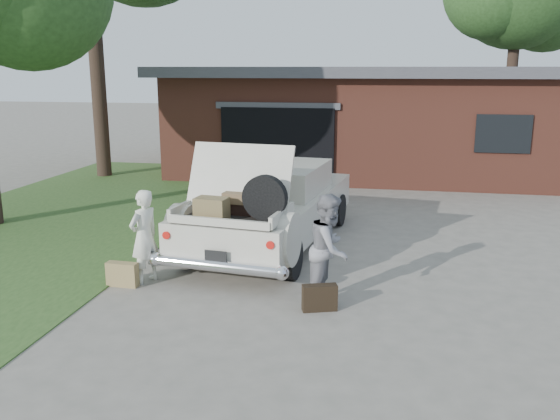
# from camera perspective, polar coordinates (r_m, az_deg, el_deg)

# --- Properties ---
(ground) EXTENTS (90.00, 90.00, 0.00)m
(ground) POSITION_cam_1_polar(r_m,az_deg,el_deg) (9.07, -0.72, -7.65)
(ground) COLOR gray
(ground) RESTS_ON ground
(grass_strip) EXTENTS (6.00, 16.00, 0.02)m
(grass_strip) POSITION_cam_1_polar(r_m,az_deg,el_deg) (13.79, -21.03, -1.09)
(grass_strip) COLOR #2D4C1E
(grass_strip) RESTS_ON ground
(house) EXTENTS (12.80, 7.80, 3.30)m
(house) POSITION_cam_1_polar(r_m,az_deg,el_deg) (19.83, 8.87, 8.75)
(house) COLOR brown
(house) RESTS_ON ground
(sedan) EXTENTS (2.63, 5.45, 2.09)m
(sedan) POSITION_cam_1_polar(r_m,az_deg,el_deg) (11.10, -0.85, 0.48)
(sedan) COLOR beige
(sedan) RESTS_ON ground
(woman_left) EXTENTS (0.54, 0.64, 1.47)m
(woman_left) POSITION_cam_1_polar(r_m,az_deg,el_deg) (9.40, -12.94, -2.51)
(woman_left) COLOR silver
(woman_left) RESTS_ON ground
(woman_right) EXTENTS (0.72, 0.86, 1.58)m
(woman_right) POSITION_cam_1_polar(r_m,az_deg,el_deg) (8.42, 4.80, -3.73)
(woman_right) COLOR gray
(woman_right) RESTS_ON ground
(suitcase_left) EXTENTS (0.49, 0.18, 0.38)m
(suitcase_left) POSITION_cam_1_polar(r_m,az_deg,el_deg) (9.46, -14.93, -6.01)
(suitcase_left) COLOR #A08851
(suitcase_left) RESTS_ON ground
(suitcase_right) EXTENTS (0.51, 0.30, 0.37)m
(suitcase_right) POSITION_cam_1_polar(r_m,az_deg,el_deg) (8.28, 3.84, -8.42)
(suitcase_right) COLOR black
(suitcase_right) RESTS_ON ground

